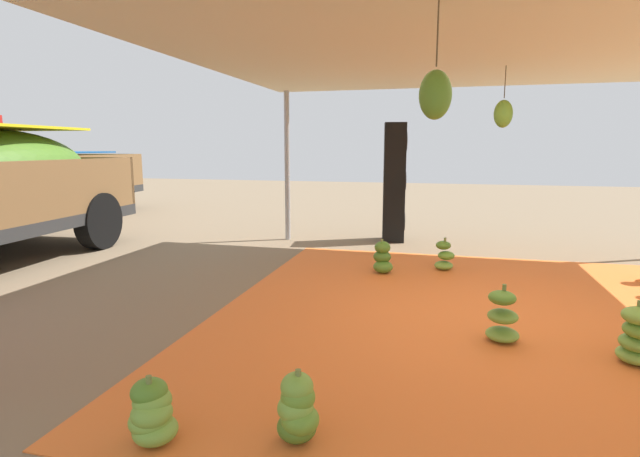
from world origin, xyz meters
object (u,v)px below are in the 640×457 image
at_px(banana_bunch_6, 297,410).
at_px(speaker_stack, 394,183).
at_px(banana_bunch_4, 638,338).
at_px(banana_bunch_8, 502,318).
at_px(banana_bunch_7, 383,258).
at_px(cargo_truck_far, 4,175).
at_px(banana_bunch_3, 152,413).
at_px(banana_bunch_5, 444,257).

bearing_deg(banana_bunch_6, speaker_stack, 1.12).
relative_size(banana_bunch_4, banana_bunch_8, 1.00).
height_order(banana_bunch_4, speaker_stack, speaker_stack).
xyz_separation_m(banana_bunch_7, cargo_truck_far, (1.98, 8.74, 0.96)).
bearing_deg(banana_bunch_3, speaker_stack, -5.96).
bearing_deg(banana_bunch_8, banana_bunch_6, 144.82).
bearing_deg(banana_bunch_7, banana_bunch_8, -148.43).
xyz_separation_m(banana_bunch_4, banana_bunch_7, (2.49, 2.42, -0.02)).
distance_m(banana_bunch_7, banana_bunch_8, 2.65).
xyz_separation_m(banana_bunch_6, speaker_stack, (6.75, 0.13, 0.91)).
height_order(banana_bunch_8, speaker_stack, speaker_stack).
bearing_deg(cargo_truck_far, speaker_stack, -86.20).
height_order(banana_bunch_5, speaker_stack, speaker_stack).
bearing_deg(banana_bunch_7, cargo_truck_far, 77.25).
bearing_deg(banana_bunch_3, banana_bunch_5, -19.48).
relative_size(banana_bunch_3, speaker_stack, 0.19).
relative_size(banana_bunch_5, banana_bunch_7, 0.99).
relative_size(banana_bunch_4, banana_bunch_5, 1.14).
xyz_separation_m(banana_bunch_5, banana_bunch_6, (-4.60, 0.85, 0.01)).
relative_size(banana_bunch_5, banana_bunch_6, 1.02).
distance_m(banana_bunch_8, speaker_stack, 5.11).
relative_size(banana_bunch_5, banana_bunch_8, 0.87).
distance_m(banana_bunch_6, cargo_truck_far, 10.76).
relative_size(banana_bunch_4, cargo_truck_far, 0.07).
bearing_deg(banana_bunch_6, banana_bunch_4, -54.47).
bearing_deg(banana_bunch_5, banana_bunch_7, 114.76).
bearing_deg(banana_bunch_3, banana_bunch_8, -45.86).
bearing_deg(banana_bunch_6, banana_bunch_8, -35.18).
height_order(banana_bunch_6, banana_bunch_8, banana_bunch_8).
distance_m(banana_bunch_3, banana_bunch_5, 5.11).
relative_size(banana_bunch_6, banana_bunch_8, 0.85).
xyz_separation_m(banana_bunch_3, banana_bunch_7, (4.42, -0.85, 0.03)).
xyz_separation_m(banana_bunch_4, cargo_truck_far, (4.47, 11.15, 0.94)).
distance_m(banana_bunch_5, banana_bunch_6, 4.68).
height_order(banana_bunch_6, cargo_truck_far, cargo_truck_far).
height_order(banana_bunch_4, banana_bunch_8, banana_bunch_8).
xyz_separation_m(banana_bunch_3, banana_bunch_5, (4.82, -1.70, 0.01)).
bearing_deg(banana_bunch_8, banana_bunch_3, 134.14).
bearing_deg(banana_bunch_4, banana_bunch_3, 120.67).
bearing_deg(banana_bunch_6, banana_bunch_5, -10.42).
bearing_deg(banana_bunch_4, banana_bunch_7, 44.16).
xyz_separation_m(banana_bunch_7, banana_bunch_8, (-2.26, -1.39, 0.01)).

